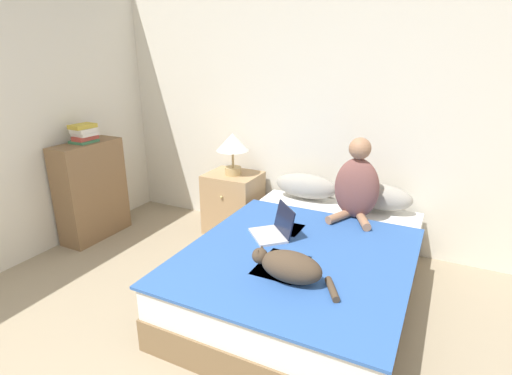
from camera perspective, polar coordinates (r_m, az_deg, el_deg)
name	(u,v)px	position (r m, az deg, el deg)	size (l,w,h in m)	color
wall_back	(318,111)	(3.91, 8.86, 10.69)	(5.32, 0.05, 2.55)	beige
wall_side	(4,120)	(3.97, -32.37, 8.12)	(0.05, 4.25, 2.55)	beige
bed	(306,270)	(3.14, 7.10, -11.66)	(1.53, 2.09, 0.47)	brown
pillow_near	(306,186)	(3.87, 7.17, 0.22)	(0.61, 0.24, 0.24)	gray
pillow_far	(377,197)	(3.72, 16.93, -1.26)	(0.61, 0.24, 0.24)	gray
person_sitting	(357,185)	(3.43, 14.19, 0.32)	(0.38, 0.37, 0.69)	brown
cat_tabby	(290,267)	(2.50, 4.84, -11.19)	(0.60, 0.21, 0.20)	#473828
laptop_open	(274,230)	(3.09, 2.54, -6.05)	(0.41, 0.41, 0.24)	#B7B7BC
nightstand	(233,203)	(4.19, -3.25, -2.16)	(0.53, 0.48, 0.63)	tan
table_lamp	(233,145)	(3.98, -3.35, 6.03)	(0.32, 0.32, 0.42)	tan
bookshelf	(92,191)	(4.33, -22.44, -0.41)	(0.28, 0.69, 0.98)	brown
book_stack_top	(84,134)	(4.19, -23.37, 7.09)	(0.21, 0.23, 0.18)	#3D7A51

